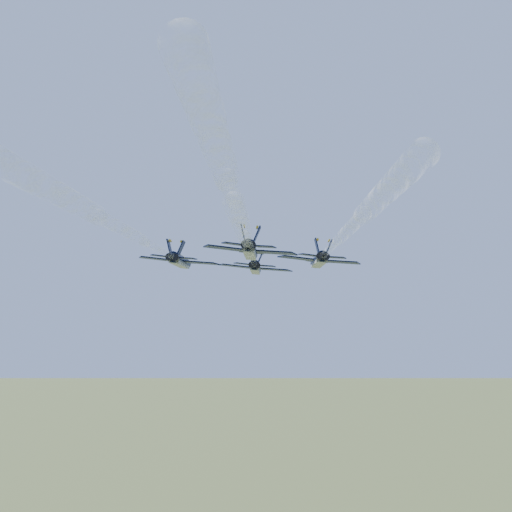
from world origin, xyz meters
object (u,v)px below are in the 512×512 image
at_px(jet_lead, 256,268).
at_px(jet_left, 180,261).
at_px(jet_right, 319,260).
at_px(jet_slot, 250,251).

bearing_deg(jet_lead, jet_left, -138.40).
height_order(jet_lead, jet_left, same).
height_order(jet_left, jet_right, same).
bearing_deg(jet_left, jet_lead, 41.60).
bearing_deg(jet_lead, jet_right, -46.99).
relative_size(jet_right, jet_slot, 1.00).
bearing_deg(jet_slot, jet_lead, 89.48).
relative_size(jet_lead, jet_left, 1.00).
bearing_deg(jet_right, jet_lead, 133.01).
height_order(jet_lead, jet_right, same).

